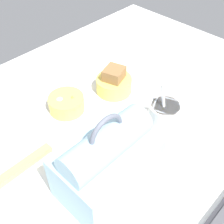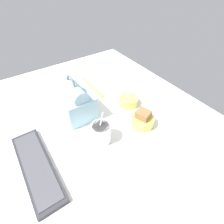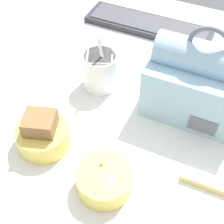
{
  "view_description": "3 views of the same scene",
  "coord_description": "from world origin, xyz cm",
  "px_view_note": "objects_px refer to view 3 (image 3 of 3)",
  "views": [
    {
      "loc": [
        37.4,
        34.33,
        61.04
      ],
      "look_at": [
        -2.75,
        -4.68,
        7.0
      ],
      "focal_mm": 45.0,
      "sensor_mm": 36.0,
      "label": 1
    },
    {
      "loc": [
        -55.74,
        31.27,
        65.99
      ],
      "look_at": [
        -2.75,
        -4.68,
        7.0
      ],
      "focal_mm": 28.0,
      "sensor_mm": 36.0,
      "label": 2
    },
    {
      "loc": [
        15.71,
        -45.02,
        57.88
      ],
      "look_at": [
        -2.75,
        -4.68,
        7.0
      ],
      "focal_mm": 50.0,
      "sensor_mm": 36.0,
      "label": 3
    }
  ],
  "objects_px": {
    "lunch_bag": "(198,83)",
    "soup_cup": "(100,69)",
    "bento_bowl_sandwich": "(43,134)",
    "keyboard": "(148,25)",
    "bento_bowl_snacks": "(104,180)"
  },
  "relations": [
    {
      "from": "soup_cup",
      "to": "bento_bowl_sandwich",
      "type": "relative_size",
      "value": 1.36
    },
    {
      "from": "lunch_bag",
      "to": "keyboard",
      "type": "bearing_deg",
      "value": 127.53
    },
    {
      "from": "keyboard",
      "to": "bento_bowl_sandwich",
      "type": "height_order",
      "value": "bento_bowl_sandwich"
    },
    {
      "from": "lunch_bag",
      "to": "bento_bowl_sandwich",
      "type": "height_order",
      "value": "lunch_bag"
    },
    {
      "from": "keyboard",
      "to": "bento_bowl_sandwich",
      "type": "bearing_deg",
      "value": -96.12
    },
    {
      "from": "bento_bowl_snacks",
      "to": "bento_bowl_sandwich",
      "type": "bearing_deg",
      "value": 166.2
    },
    {
      "from": "lunch_bag",
      "to": "soup_cup",
      "type": "distance_m",
      "value": 0.24
    },
    {
      "from": "lunch_bag",
      "to": "bento_bowl_sandwich",
      "type": "relative_size",
      "value": 1.97
    },
    {
      "from": "keyboard",
      "to": "bento_bowl_snacks",
      "type": "relative_size",
      "value": 3.65
    },
    {
      "from": "lunch_bag",
      "to": "soup_cup",
      "type": "height_order",
      "value": "lunch_bag"
    },
    {
      "from": "soup_cup",
      "to": "bento_bowl_sandwich",
      "type": "height_order",
      "value": "soup_cup"
    },
    {
      "from": "bento_bowl_snacks",
      "to": "soup_cup",
      "type": "bearing_deg",
      "value": 117.36
    },
    {
      "from": "keyboard",
      "to": "lunch_bag",
      "type": "bearing_deg",
      "value": -52.47
    },
    {
      "from": "keyboard",
      "to": "bento_bowl_sandwich",
      "type": "relative_size",
      "value": 3.41
    },
    {
      "from": "keyboard",
      "to": "soup_cup",
      "type": "distance_m",
      "value": 0.29
    }
  ]
}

